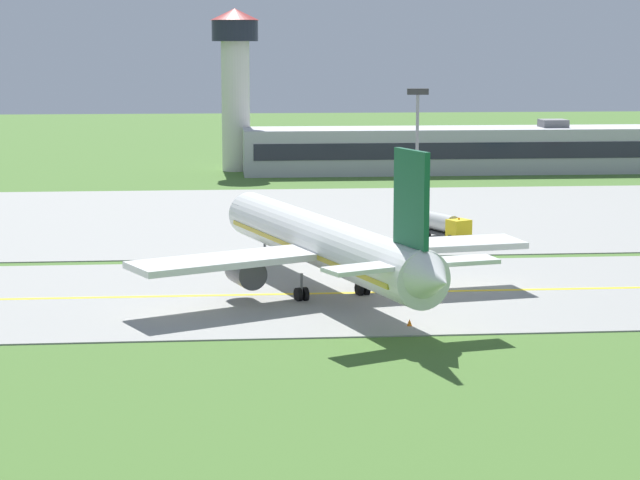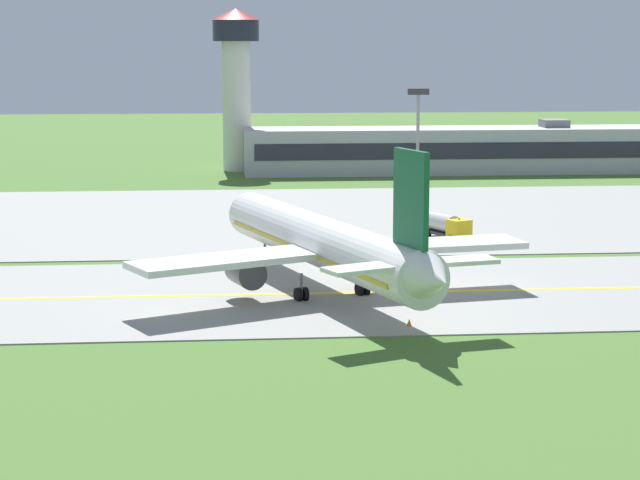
% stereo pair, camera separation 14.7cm
% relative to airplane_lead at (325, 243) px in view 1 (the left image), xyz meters
% --- Properties ---
extents(ground_plane, '(500.00, 500.00, 0.00)m').
position_rel_airplane_lead_xyz_m(ground_plane, '(6.75, 0.09, -4.13)').
color(ground_plane, '#47702D').
extents(taxiway_strip, '(240.00, 28.00, 0.10)m').
position_rel_airplane_lead_xyz_m(taxiway_strip, '(6.75, 0.09, -4.08)').
color(taxiway_strip, gray).
rests_on(taxiway_strip, ground).
extents(apron_pad, '(140.00, 52.00, 0.10)m').
position_rel_airplane_lead_xyz_m(apron_pad, '(16.75, 42.09, -4.08)').
color(apron_pad, gray).
rests_on(apron_pad, ground).
extents(taxiway_centreline, '(220.00, 0.60, 0.01)m').
position_rel_airplane_lead_xyz_m(taxiway_centreline, '(6.75, 0.09, -4.03)').
color(taxiway_centreline, yellow).
rests_on(taxiway_centreline, taxiway_strip).
extents(airplane_lead, '(31.75, 38.65, 12.70)m').
position_rel_airplane_lead_xyz_m(airplane_lead, '(0.00, 0.00, 0.00)').
color(airplane_lead, white).
rests_on(airplane_lead, ground).
extents(service_truck_fuel, '(4.47, 6.29, 2.65)m').
position_rel_airplane_lead_xyz_m(service_truck_fuel, '(14.61, 24.97, -2.60)').
color(service_truck_fuel, yellow).
rests_on(service_truck_fuel, ground).
extents(terminal_building, '(68.93, 10.85, 8.11)m').
position_rel_airplane_lead_xyz_m(terminal_building, '(30.10, 88.34, -0.66)').
color(terminal_building, '#B2B2B7').
rests_on(terminal_building, ground).
extents(control_tower, '(7.60, 7.60, 25.12)m').
position_rel_airplane_lead_xyz_m(control_tower, '(-5.41, 93.68, 11.09)').
color(control_tower, silver).
rests_on(control_tower, ground).
extents(apron_light_mast, '(2.40, 0.50, 14.70)m').
position_rel_airplane_lead_xyz_m(apron_light_mast, '(14.30, 41.04, 5.19)').
color(apron_light_mast, gray).
rests_on(apron_light_mast, ground).
extents(traffic_cone_near_edge, '(0.44, 0.44, 0.60)m').
position_rel_airplane_lead_xyz_m(traffic_cone_near_edge, '(4.96, -11.22, -3.83)').
color(traffic_cone_near_edge, orange).
rests_on(traffic_cone_near_edge, ground).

